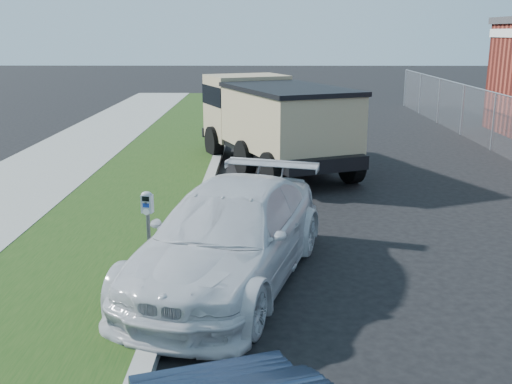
{
  "coord_description": "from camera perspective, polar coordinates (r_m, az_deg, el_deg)",
  "views": [
    {
      "loc": [
        -1.31,
        -8.82,
        3.63
      ],
      "look_at": [
        -1.4,
        1.0,
        1.0
      ],
      "focal_mm": 42.0,
      "sensor_mm": 36.0,
      "label": 1
    }
  ],
  "objects": [
    {
      "name": "streetside",
      "position": [
        12.16,
        -20.02,
        -2.98
      ],
      "size": [
        6.12,
        50.0,
        0.15
      ],
      "color": "gray",
      "rests_on": "ground"
    },
    {
      "name": "ground",
      "position": [
        9.63,
        8.38,
        -7.32
      ],
      "size": [
        120.0,
        120.0,
        0.0
      ],
      "primitive_type": "plane",
      "color": "black",
      "rests_on": "ground"
    },
    {
      "name": "parking_meter",
      "position": [
        9.01,
        -10.28,
        -2.08
      ],
      "size": [
        0.19,
        0.14,
        1.25
      ],
      "rotation": [
        0.0,
        0.0,
        -0.19
      ],
      "color": "#3F4247",
      "rests_on": "ground"
    },
    {
      "name": "white_wagon",
      "position": [
        8.92,
        -2.52,
        -4.07
      ],
      "size": [
        3.35,
        5.32,
        1.44
      ],
      "primitive_type": "imported",
      "rotation": [
        0.0,
        0.0,
        -0.29
      ],
      "color": "silver",
      "rests_on": "ground"
    },
    {
      "name": "dump_truck",
      "position": [
        16.5,
        1.49,
        7.03
      ],
      "size": [
        4.42,
        6.5,
        2.4
      ],
      "rotation": [
        0.0,
        0.0,
        0.4
      ],
      "color": "black",
      "rests_on": "ground"
    }
  ]
}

